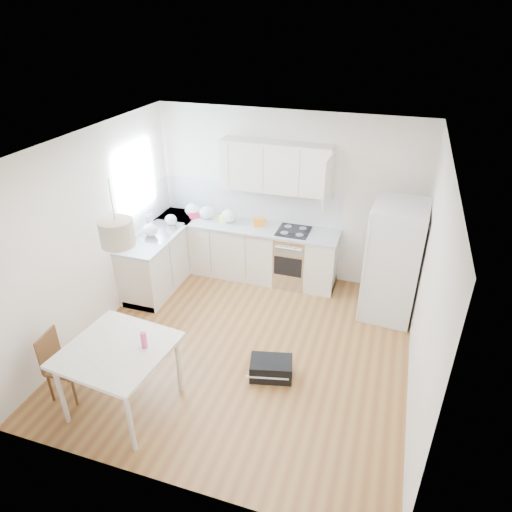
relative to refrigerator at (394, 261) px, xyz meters
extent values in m
plane|color=brown|center=(-1.75, -1.44, -0.85)|extent=(4.20, 4.20, 0.00)
plane|color=white|center=(-1.75, -1.44, 1.85)|extent=(4.20, 4.20, 0.00)
plane|color=white|center=(-1.75, 0.66, 0.50)|extent=(4.20, 0.00, 4.20)
plane|color=white|center=(-3.85, -1.44, 0.50)|extent=(0.00, 4.20, 4.20)
plane|color=white|center=(0.35, -1.44, 0.50)|extent=(0.00, 4.20, 4.20)
cube|color=#BFE0F9|center=(-3.84, -0.29, 0.90)|extent=(0.02, 1.00, 1.00)
cube|color=silver|center=(-2.35, 0.36, -0.41)|extent=(3.00, 0.60, 0.88)
cube|color=silver|center=(-3.55, -0.24, -0.41)|extent=(0.60, 1.80, 0.88)
cube|color=#A7AAAC|center=(-2.35, 0.36, 0.05)|extent=(3.02, 0.64, 0.04)
cube|color=#A7AAAC|center=(-3.55, -0.24, 0.05)|extent=(0.64, 1.82, 0.04)
cube|color=white|center=(-2.35, 0.66, 0.36)|extent=(3.00, 0.01, 0.58)
cube|color=white|center=(-3.84, -0.24, 0.36)|extent=(0.01, 1.80, 0.58)
cube|color=silver|center=(-1.90, 0.50, 1.02)|extent=(1.70, 0.32, 0.75)
cube|color=beige|center=(-2.69, -2.80, -0.04)|extent=(1.16, 1.16, 0.04)
cylinder|color=silver|center=(-3.18, -3.20, -0.46)|extent=(0.06, 0.06, 0.79)
cylinder|color=silver|center=(-2.29, -3.29, -0.46)|extent=(0.06, 0.06, 0.79)
cylinder|color=silver|center=(-3.09, -2.32, -0.46)|extent=(0.06, 0.06, 0.79)
cylinder|color=silver|center=(-2.20, -2.41, -0.46)|extent=(0.06, 0.06, 0.79)
cylinder|color=#D73B69|center=(-2.41, -2.69, 0.09)|extent=(0.07, 0.07, 0.22)
cube|color=black|center=(-1.26, -1.84, -0.73)|extent=(0.57, 0.44, 0.24)
cylinder|color=beige|center=(-2.51, -2.73, 1.33)|extent=(0.35, 0.35, 0.25)
ellipsoid|color=white|center=(-3.29, 0.42, 0.18)|extent=(0.25, 0.21, 0.22)
ellipsoid|color=white|center=(-3.02, 0.39, 0.18)|extent=(0.24, 0.20, 0.22)
ellipsoid|color=white|center=(-2.63, 0.37, 0.18)|extent=(0.25, 0.21, 0.22)
ellipsoid|color=white|center=(-3.48, 0.00, 0.15)|extent=(0.19, 0.16, 0.17)
ellipsoid|color=white|center=(-3.59, -0.47, 0.17)|extent=(0.22, 0.19, 0.20)
cube|color=orange|center=(-2.13, 0.40, 0.13)|extent=(0.20, 0.18, 0.12)
cube|color=#F8FF28|center=(-2.72, 0.38, 0.12)|extent=(0.17, 0.14, 0.10)
cube|color=red|center=(-3.24, 0.37, 0.12)|extent=(0.17, 0.16, 0.10)
camera|label=1|loc=(-0.14, -5.91, 3.15)|focal=32.00mm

